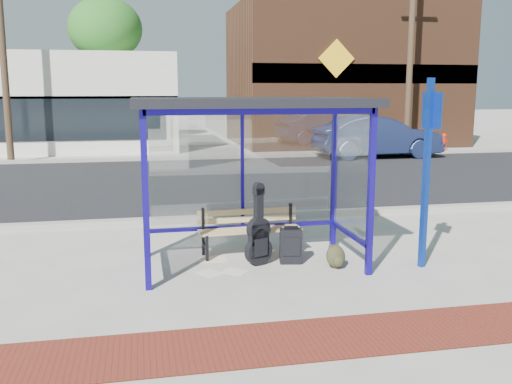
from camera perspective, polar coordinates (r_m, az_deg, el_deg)
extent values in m
plane|color=#B2ADA0|center=(8.41, -0.43, -7.32)|extent=(120.00, 120.00, 0.00)
cube|color=maroon|center=(6.05, 4.51, -14.52)|extent=(60.00, 1.00, 0.01)
cube|color=gray|center=(11.16, -3.31, -2.62)|extent=(60.00, 0.25, 0.12)
cube|color=black|center=(16.15, -5.93, 1.12)|extent=(60.00, 10.00, 0.00)
cube|color=gray|center=(21.17, -7.32, 3.39)|extent=(60.00, 0.25, 0.12)
cube|color=#B2ADA0|center=(23.06, -7.68, 3.80)|extent=(60.00, 4.00, 0.01)
cube|color=#170C88|center=(7.25, -10.98, -0.97)|extent=(0.08, 0.08, 2.30)
cube|color=#170C88|center=(7.87, 11.42, -0.12)|extent=(0.08, 0.08, 2.30)
cube|color=#170C88|center=(8.73, -11.11, 0.90)|extent=(0.08, 0.08, 2.30)
cube|color=#170C88|center=(9.25, 7.81, 1.51)|extent=(0.08, 0.08, 2.30)
cube|color=#170C88|center=(8.76, -1.41, 8.42)|extent=(3.00, 0.08, 0.08)
cube|color=#170C88|center=(7.29, 0.70, 8.07)|extent=(3.00, 0.08, 0.08)
cube|color=#170C88|center=(7.88, -11.32, 8.03)|extent=(0.08, 1.50, 0.08)
cube|color=#170C88|center=(8.45, 9.69, 8.21)|extent=(0.08, 1.50, 0.08)
cube|color=#170C88|center=(9.01, -1.35, -3.48)|extent=(3.00, 0.08, 0.06)
cube|color=#170C88|center=(8.15, -10.87, -5.14)|extent=(0.08, 1.50, 0.06)
cube|color=#170C88|center=(8.71, 9.33, -4.11)|extent=(0.08, 1.50, 0.06)
cube|color=#170C88|center=(8.84, -1.38, 2.51)|extent=(0.05, 0.05, 1.90)
cube|color=silver|center=(8.84, -1.38, 2.25)|extent=(2.84, 0.01, 1.82)
cube|color=silver|center=(7.96, -11.09, 1.19)|extent=(0.02, 1.34, 1.82)
cube|color=silver|center=(8.53, 9.50, 1.82)|extent=(0.02, 1.34, 1.82)
cube|color=black|center=(8.02, -0.45, 8.97)|extent=(3.30, 1.80, 0.12)
cube|color=#59331E|center=(28.06, 8.49, 11.43)|extent=(10.00, 7.00, 6.40)
cube|color=black|center=(24.84, 11.26, 11.53)|extent=(10.00, 0.10, 0.80)
cube|color=yellow|center=(24.23, 8.04, 13.08)|extent=(1.56, 0.06, 1.56)
cylinder|color=#4C3826|center=(29.91, -14.58, 9.80)|extent=(0.36, 0.36, 5.00)
ellipsoid|color=#1D5F1B|center=(30.05, -14.85, 15.52)|extent=(3.60, 3.60, 3.06)
cylinder|color=#4C3826|center=(33.01, 13.81, 9.83)|extent=(0.36, 0.36, 5.00)
ellipsoid|color=#1D5F1B|center=(33.14, 14.04, 15.02)|extent=(3.60, 3.60, 3.06)
cylinder|color=#4C3826|center=(21.78, -24.02, 13.19)|extent=(0.24, 0.24, 8.00)
cylinder|color=#4C3826|center=(23.79, 15.19, 13.37)|extent=(0.24, 0.24, 8.00)
cube|color=black|center=(8.56, -4.92, -5.66)|extent=(0.05, 0.05, 0.40)
cube|color=black|center=(8.84, -5.31, -3.96)|extent=(0.05, 0.05, 0.75)
cube|color=black|center=(8.72, -5.11, -5.36)|extent=(0.06, 0.36, 0.04)
cube|color=black|center=(8.89, 4.12, -5.04)|extent=(0.05, 0.05, 0.40)
cube|color=black|center=(9.16, 3.45, -3.43)|extent=(0.05, 0.05, 0.75)
cube|color=black|center=(9.05, 3.77, -4.77)|extent=(0.06, 0.36, 0.04)
cube|color=#DAB47E|center=(8.67, -0.36, -4.05)|extent=(1.59, 0.16, 0.03)
cube|color=#DAB47E|center=(8.76, -0.51, -3.90)|extent=(1.59, 0.16, 0.03)
cube|color=#DAB47E|center=(8.86, -0.67, -3.75)|extent=(1.59, 0.16, 0.03)
cube|color=#DAB47E|center=(8.95, -0.81, -3.61)|extent=(1.59, 0.16, 0.03)
cube|color=#DAB47E|center=(8.95, -0.87, -2.73)|extent=(1.59, 0.11, 0.09)
cube|color=#DAB47E|center=(8.92, -0.87, -1.96)|extent=(1.59, 0.11, 0.09)
cylinder|color=black|center=(8.37, 0.25, -5.91)|extent=(0.43, 0.27, 0.42)
cylinder|color=black|center=(8.28, 0.25, -3.72)|extent=(0.37, 0.24, 0.35)
cube|color=black|center=(8.32, 0.25, -4.85)|extent=(0.32, 0.22, 0.50)
cube|color=black|center=(8.21, 0.26, -1.42)|extent=(0.14, 0.14, 0.50)
cube|color=black|center=(8.17, 0.26, 0.09)|extent=(0.18, 0.15, 0.10)
cube|color=black|center=(8.46, 3.50, -5.38)|extent=(0.35, 0.25, 0.51)
cylinder|color=black|center=(8.51, 2.68, -6.95)|extent=(0.08, 0.19, 0.05)
cylinder|color=black|center=(8.54, 4.29, -6.92)|extent=(0.08, 0.19, 0.05)
cube|color=black|center=(8.39, 3.52, -3.53)|extent=(0.21, 0.07, 0.04)
cube|color=black|center=(8.35, 3.57, -5.49)|extent=(0.26, 0.06, 0.28)
ellipsoid|color=#2D2D19|center=(8.33, 7.98, -6.39)|extent=(0.30, 0.22, 0.33)
ellipsoid|color=#2D2D19|center=(8.26, 8.25, -6.89)|extent=(0.17, 0.12, 0.17)
cube|color=#2D2D19|center=(8.31, 7.95, -5.32)|extent=(0.09, 0.04, 0.03)
cube|color=#0E319B|center=(8.39, 16.64, 1.65)|extent=(0.10, 0.10, 2.69)
cube|color=#0E319B|center=(8.35, 17.19, 7.78)|extent=(0.14, 0.32, 0.51)
cube|color=white|center=(8.70, -4.35, -6.72)|extent=(0.42, 0.33, 0.01)
cube|color=white|center=(8.06, -4.61, -8.11)|extent=(0.40, 0.42, 0.01)
cube|color=white|center=(8.12, -2.08, -7.95)|extent=(0.43, 0.41, 0.01)
imported|color=#1B254C|center=(22.11, 12.04, 5.42)|extent=(4.79, 1.76, 1.57)
cylinder|color=red|center=(25.28, 18.27, 4.61)|extent=(0.20, 0.20, 0.60)
sphere|color=red|center=(25.25, 18.31, 5.35)|extent=(0.22, 0.22, 0.22)
cylinder|color=red|center=(25.27, 18.28, 4.83)|extent=(0.33, 0.16, 0.10)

